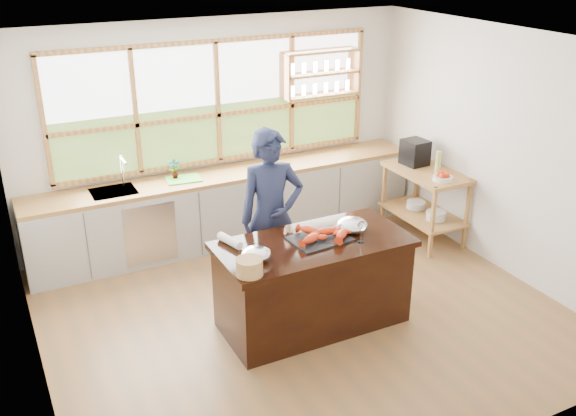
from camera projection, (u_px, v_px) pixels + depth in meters
ground_plane at (303, 313)px, 6.57m from camera, size 5.00×5.00×0.00m
room_shell at (282, 135)px, 6.30m from camera, size 5.02×4.52×2.71m
back_counter at (229, 206)px, 7.97m from camera, size 4.90×0.63×0.90m
right_shelf_unit at (425, 193)px, 7.96m from camera, size 0.62×1.10×0.90m
island at (313, 283)px, 6.22m from camera, size 1.85×0.90×0.90m
cook at (271, 216)px, 6.53m from camera, size 0.74×0.55×1.84m
potted_plant at (174, 169)px, 7.53m from camera, size 0.15×0.11×0.25m
cutting_board at (184, 179)px, 7.56m from camera, size 0.43×0.34×0.01m
espresso_machine at (415, 152)px, 8.00m from camera, size 0.30×0.32×0.32m
wine_bottle at (438, 162)px, 7.71m from camera, size 0.07×0.07×0.28m
fruit_bowl at (443, 177)px, 7.52m from camera, size 0.24×0.24×0.11m
slate_board at (320, 239)px, 6.08m from camera, size 0.58×0.44×0.02m
lobster_pile at (322, 234)px, 6.07m from camera, size 0.52×0.44×0.08m
mixing_bowl_left at (256, 254)px, 5.69m from camera, size 0.27×0.27×0.13m
mixing_bowl_right at (352, 225)px, 6.23m from camera, size 0.30×0.30×0.15m
wine_glass at (362, 226)px, 5.98m from camera, size 0.08×0.08×0.22m
wicker_basket at (249, 267)px, 5.43m from camera, size 0.23×0.23×0.15m
parchment_roll at (230, 241)px, 5.97m from camera, size 0.16×0.31×0.08m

